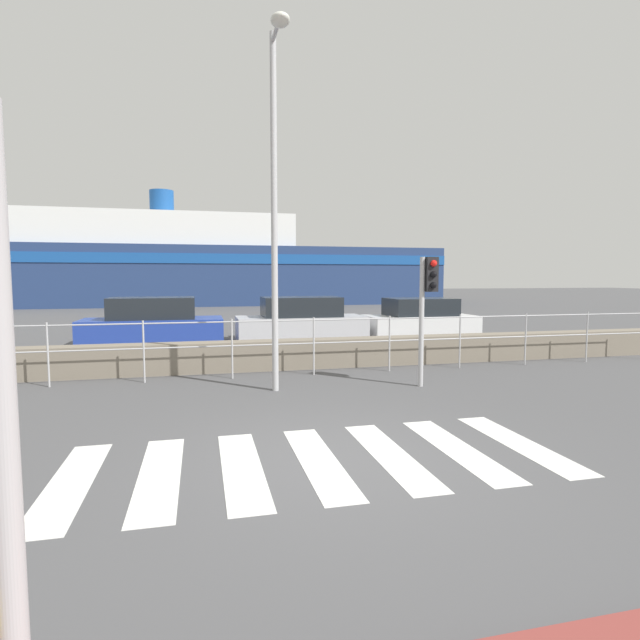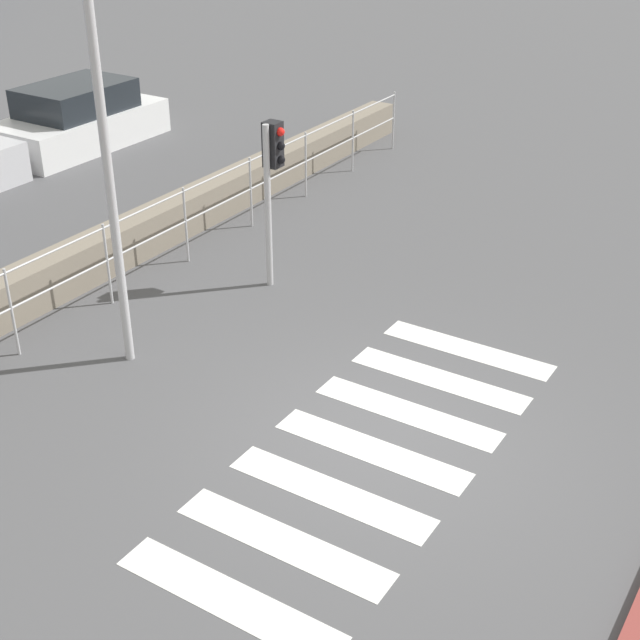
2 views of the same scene
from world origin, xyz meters
name	(u,v)px [view 2 (image 2 of 2)]	position (x,y,z in m)	size (l,w,h in m)	color
ground_plane	(380,441)	(0.00, 0.00, 0.00)	(160.00, 160.00, 0.00)	#4C4C4F
crosswalk	(371,450)	(-0.21, 0.00, 0.00)	(5.85, 2.40, 0.01)	silver
seawall	(23,291)	(0.00, 6.00, 0.34)	(21.90, 0.55, 0.69)	slate
harbor_fence	(60,275)	(0.00, 5.13, 0.84)	(19.75, 0.04, 1.29)	#B2B2B5
traffic_light_far	(272,168)	(2.81, 3.46, 1.89)	(0.34, 0.32, 2.57)	#B2B2B5
streetlamp	(106,56)	(-0.16, 3.59, 4.04)	(0.32, 1.11, 6.59)	#B2B2B5
parked_car_white	(79,120)	(6.28, 11.25, 0.60)	(3.98, 1.89, 1.40)	silver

